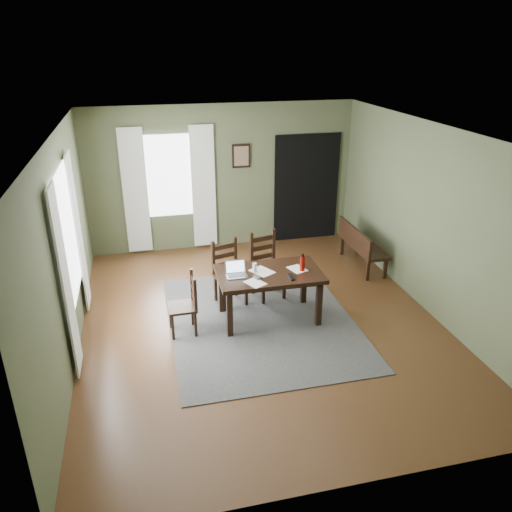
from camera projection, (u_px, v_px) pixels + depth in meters
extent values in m
cube|color=#492C16|center=(261.00, 321.00, 7.22)|extent=(5.00, 6.00, 0.01)
cube|color=#4E5738|center=(223.00, 178.00, 9.34)|extent=(5.00, 0.02, 2.70)
cube|color=#4E5738|center=(351.00, 366.00, 4.00)|extent=(5.00, 0.02, 2.70)
cube|color=#4E5738|center=(65.00, 251.00, 6.14)|extent=(0.02, 6.00, 2.70)
cube|color=#4E5738|center=(429.00, 220.00, 7.20)|extent=(0.02, 6.00, 2.70)
cube|color=white|center=(262.00, 132.00, 6.13)|extent=(5.00, 6.00, 0.02)
cube|color=#3F3F3F|center=(261.00, 321.00, 7.21)|extent=(2.60, 3.20, 0.01)
cube|color=black|center=(269.00, 274.00, 7.00)|extent=(1.47, 0.89, 0.06)
cube|color=black|center=(269.00, 277.00, 7.03)|extent=(1.31, 0.73, 0.05)
cube|color=black|center=(230.00, 315.00, 6.73)|extent=(0.08, 0.08, 0.62)
cube|color=black|center=(222.00, 292.00, 7.34)|extent=(0.08, 0.08, 0.62)
cube|color=black|center=(319.00, 305.00, 6.99)|extent=(0.08, 0.08, 0.62)
cube|color=black|center=(304.00, 284.00, 7.60)|extent=(0.08, 0.08, 0.62)
cube|color=black|center=(182.00, 307.00, 6.77)|extent=(0.39, 0.39, 0.04)
cube|color=black|center=(170.00, 316.00, 6.96)|extent=(0.04, 0.04, 0.37)
cube|color=black|center=(192.00, 313.00, 7.03)|extent=(0.04, 0.04, 0.37)
cube|color=black|center=(173.00, 327.00, 6.68)|extent=(0.04, 0.04, 0.37)
cube|color=black|center=(196.00, 324.00, 6.76)|extent=(0.04, 0.04, 0.37)
cube|color=black|center=(192.00, 285.00, 6.86)|extent=(0.04, 0.04, 0.47)
cube|color=black|center=(195.00, 295.00, 6.57)|extent=(0.04, 0.04, 0.47)
cube|color=black|center=(194.00, 298.00, 6.77)|extent=(0.03, 0.28, 0.06)
cube|color=black|center=(194.00, 290.00, 6.72)|extent=(0.03, 0.28, 0.06)
cube|color=black|center=(193.00, 281.00, 6.67)|extent=(0.03, 0.28, 0.06)
cube|color=black|center=(230.00, 277.00, 7.52)|extent=(0.53, 0.53, 0.04)
cube|color=black|center=(225.00, 298.00, 7.40)|extent=(0.05, 0.05, 0.42)
cube|color=black|center=(216.00, 288.00, 7.67)|extent=(0.05, 0.05, 0.42)
cube|color=black|center=(246.00, 292.00, 7.55)|extent=(0.05, 0.05, 0.42)
cube|color=black|center=(236.00, 283.00, 7.83)|extent=(0.05, 0.05, 0.42)
cube|color=black|center=(213.00, 258.00, 7.48)|extent=(0.06, 0.06, 0.53)
cube|color=black|center=(235.00, 253.00, 7.65)|extent=(0.06, 0.06, 0.53)
cube|color=black|center=(225.00, 264.00, 7.62)|extent=(0.31, 0.11, 0.07)
cube|color=black|center=(224.00, 255.00, 7.56)|extent=(0.31, 0.11, 0.07)
cube|color=black|center=(224.00, 247.00, 7.51)|extent=(0.31, 0.11, 0.07)
cube|color=black|center=(268.00, 269.00, 7.71)|extent=(0.54, 0.54, 0.04)
cube|color=black|center=(263.00, 291.00, 7.58)|extent=(0.05, 0.05, 0.44)
cube|color=black|center=(253.00, 281.00, 7.88)|extent=(0.05, 0.05, 0.44)
cube|color=black|center=(284.00, 286.00, 7.73)|extent=(0.05, 0.05, 0.44)
cube|color=black|center=(273.00, 276.00, 8.03)|extent=(0.05, 0.05, 0.44)
cube|color=black|center=(251.00, 250.00, 7.68)|extent=(0.06, 0.06, 0.56)
cube|color=black|center=(273.00, 245.00, 7.84)|extent=(0.06, 0.06, 0.56)
cube|color=black|center=(262.00, 256.00, 7.82)|extent=(0.33, 0.10, 0.08)
cube|color=black|center=(262.00, 248.00, 7.76)|extent=(0.33, 0.10, 0.08)
cube|color=black|center=(263.00, 239.00, 7.70)|extent=(0.33, 0.10, 0.08)
cube|color=black|center=(363.00, 245.00, 8.80)|extent=(0.42, 1.31, 0.06)
cube|color=black|center=(385.00, 269.00, 8.42)|extent=(0.06, 0.06, 0.37)
cube|color=black|center=(368.00, 270.00, 8.35)|extent=(0.06, 0.06, 0.37)
cube|color=black|center=(358.00, 244.00, 9.42)|extent=(0.06, 0.06, 0.37)
cube|color=black|center=(342.00, 245.00, 9.35)|extent=(0.06, 0.06, 0.37)
cube|color=black|center=(354.00, 236.00, 8.69)|extent=(0.05, 1.31, 0.32)
cube|color=#B7B7BC|center=(237.00, 276.00, 6.87)|extent=(0.29, 0.20, 0.01)
cube|color=#B7B7BC|center=(235.00, 266.00, 6.92)|extent=(0.29, 0.05, 0.19)
cube|color=silver|center=(235.00, 267.00, 6.92)|extent=(0.25, 0.04, 0.16)
cube|color=#3F3F42|center=(237.00, 276.00, 6.86)|extent=(0.24, 0.12, 0.00)
cube|color=#3F3F42|center=(257.00, 277.00, 6.80)|extent=(0.09, 0.12, 0.04)
cube|color=black|center=(291.00, 277.00, 6.83)|extent=(0.06, 0.20, 0.02)
cylinder|color=silver|center=(255.00, 268.00, 6.96)|extent=(0.08, 0.08, 0.14)
cylinder|color=#B11A0D|center=(302.00, 264.00, 7.00)|extent=(0.08, 0.08, 0.22)
cylinder|color=black|center=(303.00, 255.00, 6.95)|extent=(0.05, 0.05, 0.03)
cube|color=white|center=(262.00, 271.00, 7.01)|extent=(0.37, 0.40, 0.00)
cube|color=white|center=(297.00, 269.00, 7.09)|extent=(0.28, 0.32, 0.00)
cube|color=white|center=(255.00, 283.00, 6.69)|extent=(0.31, 0.34, 0.00)
cube|color=white|center=(68.00, 237.00, 6.29)|extent=(0.01, 1.30, 1.70)
cube|color=white|center=(169.00, 176.00, 9.07)|extent=(1.00, 0.01, 1.50)
cube|color=silver|center=(66.00, 283.00, 5.66)|extent=(0.03, 0.48, 2.30)
cube|color=silver|center=(79.00, 233.00, 7.13)|extent=(0.03, 0.48, 2.30)
cube|color=silver|center=(135.00, 192.00, 9.01)|extent=(0.44, 0.03, 2.30)
cube|color=silver|center=(203.00, 188.00, 9.27)|extent=(0.44, 0.03, 2.30)
cube|color=black|center=(241.00, 156.00, 9.23)|extent=(0.34, 0.03, 0.44)
cube|color=brown|center=(241.00, 156.00, 9.22)|extent=(0.27, 0.01, 0.36)
cube|color=black|center=(306.00, 188.00, 9.79)|extent=(1.30, 0.03, 2.10)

